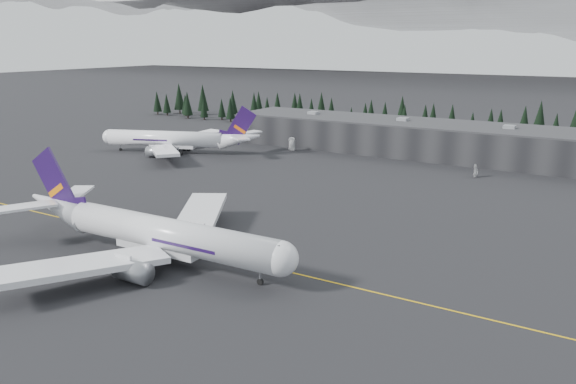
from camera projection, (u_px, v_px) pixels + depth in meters
The scene contains 8 objects.
ground at pixel (238, 256), 116.00m from camera, with size 1400.00×1400.00×0.00m, color black.
taxiline at pixel (233, 259), 114.34m from camera, with size 400.00×0.40×0.02m, color gold.
terminal at pixel (426, 139), 217.96m from camera, with size 160.00×30.00×12.60m.
treeline at pixel (452, 124), 248.31m from camera, with size 360.00×20.00×15.00m, color black.
jet_main at pixel (148, 231), 113.30m from camera, with size 69.78×64.40×20.51m.
jet_parked at pixel (179, 139), 221.04m from camera, with size 63.27×56.60×19.25m.
gse_vehicle_a at pixel (292, 149), 226.79m from camera, with size 2.57×5.57×1.55m, color silver.
gse_vehicle_b at pixel (476, 175), 182.42m from camera, with size 1.74×4.32×1.47m, color silver.
Camera 1 is at (64.53, -87.94, 42.86)m, focal length 35.00 mm.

